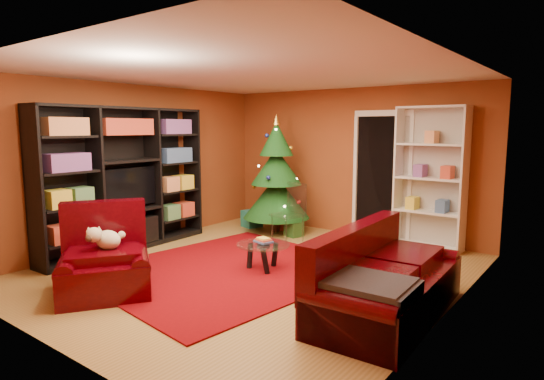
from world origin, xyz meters
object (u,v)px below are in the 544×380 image
Objects in this scene: armchair at (104,258)px; gift_box_red at (286,225)px; white_bookshelf at (430,178)px; sofa at (389,272)px; coffee_table at (263,257)px; acrylic_chair at (287,215)px; rug at (228,269)px; christmas_tree at (276,175)px; gift_box_green at (294,229)px; gift_box_teal at (252,219)px; media_unit at (126,179)px; dog at (108,240)px.

gift_box_red is at bearing 37.80° from armchair.
white_bookshelf reaches higher than gift_box_red.
sofa is 2.93× the size of coffee_table.
gift_box_red is 0.24× the size of acrylic_chair.
sofa reaches higher than rug.
gift_box_red is 2.74m from white_bookshelf.
white_bookshelf reaches higher than christmas_tree.
armchair is at bearing -92.68° from gift_box_green.
gift_box_teal is 0.14× the size of white_bookshelf.
sofa is at bearing -1.24° from media_unit.
media_unit reaches higher than acrylic_chair.
sofa reaches higher than gift_box_teal.
white_bookshelf reaches higher than media_unit.
dog is 0.45× the size of acrylic_chair.
rug is 15.64× the size of gift_box_red.
gift_box_green is at bearing -160.78° from white_bookshelf.
coffee_table is at bearing 77.10° from sofa.
rug is 2.60m from christmas_tree.
rug is 1.64m from armchair.
christmas_tree reaches higher than armchair.
gift_box_red is at bearing 118.19° from coffee_table.
media_unit is 3.26× the size of acrylic_chair.
acrylic_chair is at bearing 29.74° from dog.
armchair is 0.51× the size of sofa.
sofa is (3.14, -2.31, -0.60)m from christmas_tree.
media_unit is at bearing -102.00° from gift_box_teal.
armchair is (-0.55, -1.49, 0.41)m from rug.
media_unit reaches higher than gift_box_green.
white_bookshelf is at bearing 61.22° from coffee_table.
gift_box_red is 2.43m from coffee_table.
sofa is (2.68, -2.20, 0.32)m from gift_box_green.
gift_box_teal is (-1.47, 2.29, 0.15)m from rug.
rug is at bearing -57.25° from gift_box_teal.
christmas_tree is at bearing 156.57° from acrylic_chair.
dog reaches higher than gift_box_green.
dog is at bearing -80.25° from acrylic_chair.
armchair is at bearing -45.14° from media_unit.
rug is 3.10× the size of armchair.
christmas_tree is 8.37× the size of gift_box_green.
christmas_tree is at bearing 122.17° from coffee_table.
white_bookshelf reaches higher than sofa.
armchair is at bearing -85.53° from christmas_tree.
armchair is 3.30m from acrylic_chair.
armchair is at bearing -117.69° from coffee_table.
dog is (-2.32, -4.20, -0.50)m from white_bookshelf.
gift_box_teal is at bearing -169.06° from white_bookshelf.
acrylic_chair is (0.26, 3.29, 0.03)m from armchair.
dog is at bearing -85.65° from christmas_tree.
acrylic_chair is at bearing 51.88° from sofa.
media_unit is at bearing 81.79° from armchair.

